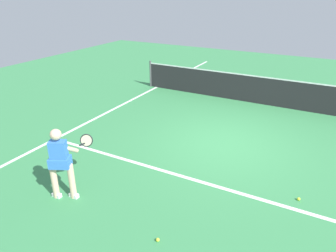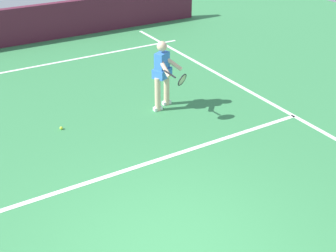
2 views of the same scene
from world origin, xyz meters
name	(u,v)px [view 1 (image 1 of 2)]	position (x,y,z in m)	size (l,w,h in m)	color
ground_plane	(226,143)	(0.00, 0.00, 0.00)	(27.15, 27.15, 0.00)	#38844C
service_line_marking	(195,180)	(0.00, -2.12, 0.00)	(8.78, 0.10, 0.01)	white
sideline_left_marking	(102,115)	(-4.39, 0.00, 0.00)	(0.10, 18.89, 0.01)	white
court_net	(260,90)	(0.00, 3.67, 0.53)	(9.46, 0.08, 1.12)	#4C4C51
tennis_player	(61,161)	(-2.13, -3.94, 0.85)	(0.68, 1.13, 1.55)	beige
tennis_ball_near	(158,240)	(0.19, -4.13, 0.03)	(0.07, 0.07, 0.07)	#D1E533
tennis_ball_far	(299,199)	(2.16, -1.77, 0.03)	(0.07, 0.07, 0.07)	#D1E533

